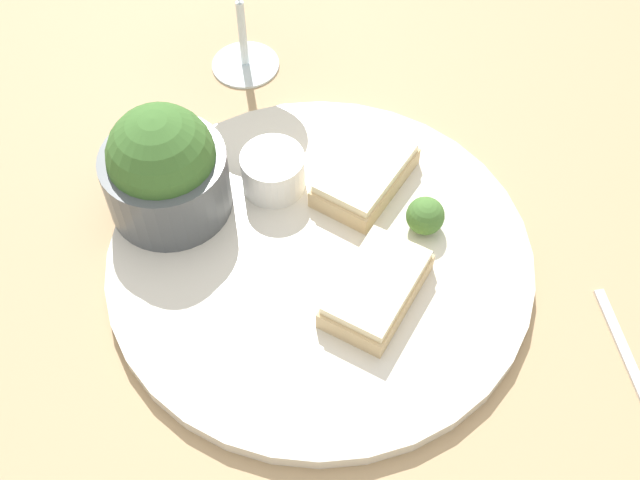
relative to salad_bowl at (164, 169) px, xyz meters
name	(u,v)px	position (x,y,z in m)	size (l,w,h in m)	color
ground_plane	(320,264)	(-0.08, 0.11, -0.06)	(4.00, 4.00, 0.00)	tan
dinner_plate	(320,259)	(-0.08, 0.11, -0.05)	(0.35, 0.35, 0.01)	silver
salad_bowl	(164,169)	(0.00, 0.00, 0.00)	(0.10, 0.10, 0.10)	#4C5156
sauce_ramekin	(273,170)	(-0.08, 0.03, -0.02)	(0.05, 0.05, 0.04)	white
cheese_toast_near	(365,175)	(-0.15, 0.07, -0.03)	(0.11, 0.09, 0.03)	#D1B27F
cheese_toast_far	(377,288)	(-0.09, 0.17, -0.03)	(0.11, 0.09, 0.03)	#D1B27F
garnish	(425,216)	(-0.16, 0.14, -0.03)	(0.03, 0.03, 0.03)	#477533
fork	(637,379)	(-0.22, 0.34, -0.06)	(0.07, 0.15, 0.01)	silver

